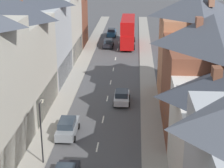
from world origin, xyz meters
TOP-DOWN VIEW (x-y plane):
  - pavement_left at (-5.10, 38.00)m, footprint 2.20×104.00m
  - pavement_right at (5.10, 38.00)m, footprint 2.20×104.00m
  - centre_line_dashes at (0.00, 36.00)m, footprint 0.14×97.80m
  - terrace_row_left at (-10.19, 23.68)m, footprint 8.00×74.39m
  - double_decker_bus_lead at (1.79, 57.19)m, footprint 2.74×10.80m
  - car_near_blue at (-3.10, 20.15)m, footprint 1.90×4.40m
  - car_parked_left_a at (1.80, 28.61)m, footprint 1.90×3.84m
  - car_parked_right_a at (-1.80, 55.78)m, footprint 1.90×4.33m
  - car_mid_black at (-1.80, 65.42)m, footprint 1.90×4.49m
  - street_lamp at (-4.25, 15.02)m, footprint 0.20×1.12m

SIDE VIEW (x-z plane):
  - centre_line_dashes at x=0.00m, z-range 0.00..0.01m
  - pavement_left at x=-5.10m, z-range 0.00..0.14m
  - pavement_right at x=5.10m, z-range 0.00..0.14m
  - car_parked_left_a at x=1.80m, z-range 0.01..1.60m
  - car_parked_right_a at x=-1.80m, z-range 0.01..1.61m
  - car_mid_black at x=-1.80m, z-range 0.01..1.69m
  - car_near_blue at x=-3.10m, z-range 0.00..1.71m
  - double_decker_bus_lead at x=1.79m, z-range 0.17..5.47m
  - street_lamp at x=-4.25m, z-range 0.49..5.99m
  - terrace_row_left at x=-10.19m, z-range -0.63..13.52m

